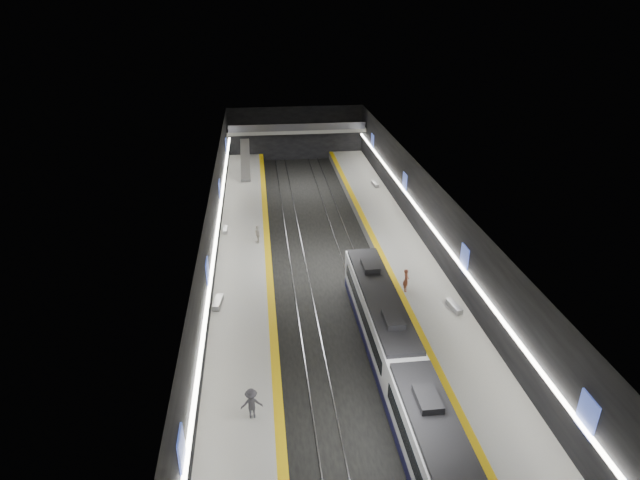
{
  "coord_description": "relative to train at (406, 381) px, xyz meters",
  "views": [
    {
      "loc": [
        -5.73,
        -43.58,
        23.84
      ],
      "look_at": [
        -0.35,
        1.58,
        2.2
      ],
      "focal_mm": 30.0,
      "sensor_mm": 36.0,
      "label": 1
    }
  ],
  "objects": [
    {
      "name": "bench_right_far",
      "position": [
        6.24,
        37.93,
        -0.99
      ],
      "size": [
        0.62,
        1.76,
        0.42
      ],
      "primitive_type": "cube",
      "rotation": [
        0.0,
        0.0,
        0.08
      ],
      "color": "#99999E",
      "rests_on": "platform_right"
    },
    {
      "name": "tile_surface_right",
      "position": [
        5.0,
        18.82,
        -1.19
      ],
      "size": [
        5.0,
        70.0,
        0.02
      ],
      "primitive_type": "cube",
      "color": "#9E9E9A",
      "rests_on": "platform_right"
    },
    {
      "name": "ad_posters",
      "position": [
        -2.5,
        19.82,
        2.3
      ],
      "size": [
        19.94,
        53.5,
        2.2
      ],
      "color": "#3C50B4",
      "rests_on": "wall_left"
    },
    {
      "name": "cove_light_right",
      "position": [
        7.3,
        18.82,
        1.6
      ],
      "size": [
        0.25,
        68.6,
        0.12
      ],
      "primitive_type": "cube",
      "color": "white",
      "rests_on": "wall_right"
    },
    {
      "name": "tile_surface_left",
      "position": [
        -10.0,
        18.82,
        -1.19
      ],
      "size": [
        5.0,
        70.0,
        0.02
      ],
      "primitive_type": "cube",
      "color": "#9E9E9A",
      "rests_on": "platform_left"
    },
    {
      "name": "tactile_strip_right",
      "position": [
        2.8,
        18.82,
        -1.18
      ],
      "size": [
        0.6,
        70.0,
        0.02
      ],
      "primitive_type": "cube",
      "color": "#E4B50C",
      "rests_on": "platform_right"
    },
    {
      "name": "bench_right_near",
      "position": [
        6.37,
        9.16,
        -0.96
      ],
      "size": [
        0.81,
        1.95,
        0.46
      ],
      "primitive_type": "cube",
      "rotation": [
        0.0,
        0.0,
        0.15
      ],
      "color": "#99999E",
      "rests_on": "platform_right"
    },
    {
      "name": "train",
      "position": [
        0.0,
        0.0,
        0.0
      ],
      "size": [
        2.69,
        30.04,
        3.6
      ],
      "color": "#0F0E36",
      "rests_on": "ground"
    },
    {
      "name": "wall_left",
      "position": [
        -12.5,
        18.82,
        1.8
      ],
      "size": [
        0.04,
        70.0,
        8.0
      ],
      "primitive_type": "cube",
      "color": "black",
      "rests_on": "ground"
    },
    {
      "name": "wall_back",
      "position": [
        -2.5,
        53.82,
        1.8
      ],
      "size": [
        20.0,
        0.04,
        8.0
      ],
      "primitive_type": "cube",
      "color": "black",
      "rests_on": "ground"
    },
    {
      "name": "rails",
      "position": [
        -2.5,
        18.82,
        -2.14
      ],
      "size": [
        6.52,
        70.0,
        0.12
      ],
      "color": "gray",
      "rests_on": "ground"
    },
    {
      "name": "wall_right",
      "position": [
        7.5,
        18.82,
        1.8
      ],
      "size": [
        0.04,
        70.0,
        8.0
      ],
      "primitive_type": "cube",
      "color": "black",
      "rests_on": "ground"
    },
    {
      "name": "ground",
      "position": [
        -2.5,
        18.82,
        -2.2
      ],
      "size": [
        70.0,
        70.0,
        0.0
      ],
      "primitive_type": "plane",
      "color": "black",
      "rests_on": "ground"
    },
    {
      "name": "passenger_left_a",
      "position": [
        -8.71,
        23.05,
        -0.29
      ],
      "size": [
        0.78,
        1.15,
        1.82
      ],
      "primitive_type": "imported",
      "rotation": [
        0.0,
        0.0,
        -1.22
      ],
      "color": "beige",
      "rests_on": "platform_left"
    },
    {
      "name": "passenger_left_b",
      "position": [
        -9.35,
        -0.62,
        -0.21
      ],
      "size": [
        1.32,
        0.8,
        1.98
      ],
      "primitive_type": "imported",
      "rotation": [
        0.0,
        0.0,
        3.19
      ],
      "color": "#3E3D44",
      "rests_on": "platform_left"
    },
    {
      "name": "cove_light_left",
      "position": [
        -12.3,
        18.82,
        1.6
      ],
      "size": [
        0.25,
        68.6,
        0.12
      ],
      "primitive_type": "cube",
      "color": "white",
      "rests_on": "wall_left"
    },
    {
      "name": "escalator",
      "position": [
        -10.0,
        44.82,
        0.7
      ],
      "size": [
        1.2,
        7.5,
        3.92
      ],
      "primitive_type": "cube",
      "rotation": [
        0.44,
        0.0,
        0.0
      ],
      "color": "#99999E",
      "rests_on": "platform_left"
    },
    {
      "name": "bench_left_far",
      "position": [
        -12.0,
        26.08,
        -1.0
      ],
      "size": [
        0.46,
        1.61,
        0.39
      ],
      "primitive_type": "cube",
      "rotation": [
        0.0,
        0.0,
        0.01
      ],
      "color": "#99999E",
      "rests_on": "platform_left"
    },
    {
      "name": "bench_left_near",
      "position": [
        -12.0,
        11.92,
        -0.95
      ],
      "size": [
        0.82,
        2.04,
        0.49
      ],
      "primitive_type": "cube",
      "rotation": [
        0.0,
        0.0,
        -0.14
      ],
      "color": "#99999E",
      "rests_on": "platform_left"
    },
    {
      "name": "mezzanine_bridge",
      "position": [
        -2.5,
        51.75,
        2.84
      ],
      "size": [
        20.0,
        3.0,
        1.5
      ],
      "color": "gray",
      "rests_on": "wall_left"
    },
    {
      "name": "passenger_right_a",
      "position": [
        3.32,
        12.37,
        -0.21
      ],
      "size": [
        0.6,
        0.79,
        1.97
      ],
      "primitive_type": "imported",
      "rotation": [
        0.0,
        0.0,
        1.38
      ],
      "color": "#B25D42",
      "rests_on": "platform_right"
    },
    {
      "name": "tactile_strip_left",
      "position": [
        -7.8,
        18.82,
        -1.18
      ],
      "size": [
        0.6,
        70.0,
        0.02
      ],
      "primitive_type": "cube",
      "color": "#E4B50C",
      "rests_on": "platform_left"
    },
    {
      "name": "ceiling",
      "position": [
        -2.5,
        18.82,
        5.8
      ],
      "size": [
        20.0,
        70.0,
        0.04
      ],
      "primitive_type": "cube",
      "rotation": [
        3.14,
        0.0,
        0.0
      ],
      "color": "beige",
      "rests_on": "wall_left"
    },
    {
      "name": "platform_right",
      "position": [
        5.0,
        18.82,
        -1.7
      ],
      "size": [
        5.0,
        70.0,
        1.0
      ],
      "primitive_type": "cube",
      "color": "slate",
      "rests_on": "ground"
    },
    {
      "name": "platform_left",
      "position": [
        -10.0,
        18.82,
        -1.7
      ],
      "size": [
        5.0,
        70.0,
        1.0
      ],
      "primitive_type": "cube",
      "color": "slate",
      "rests_on": "ground"
    }
  ]
}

